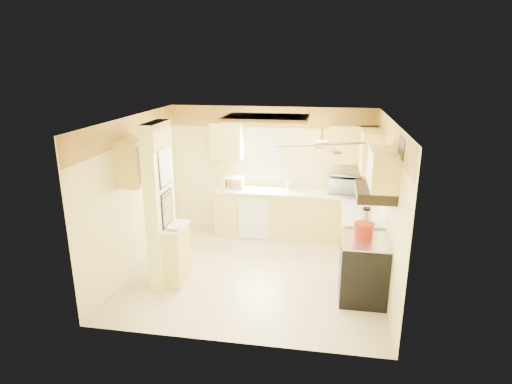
% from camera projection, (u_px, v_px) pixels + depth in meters
% --- Properties ---
extents(floor, '(4.00, 4.00, 0.00)m').
position_uv_depth(floor, '(255.00, 271.00, 7.06)').
color(floor, beige).
rests_on(floor, ground).
extents(ceiling, '(4.00, 4.00, 0.00)m').
position_uv_depth(ceiling, '(255.00, 119.00, 6.33)').
color(ceiling, white).
rests_on(ceiling, wall_back).
extents(wall_back, '(4.00, 0.00, 4.00)m').
position_uv_depth(wall_back, '(271.00, 170.00, 8.49)').
color(wall_back, '#FDEF9A').
rests_on(wall_back, floor).
extents(wall_front, '(4.00, 0.00, 4.00)m').
position_uv_depth(wall_front, '(227.00, 249.00, 4.91)').
color(wall_front, '#FDEF9A').
rests_on(wall_front, floor).
extents(wall_left, '(0.00, 3.80, 3.80)m').
position_uv_depth(wall_left, '(135.00, 193.00, 7.02)').
color(wall_left, '#FDEF9A').
rests_on(wall_left, floor).
extents(wall_right, '(0.00, 3.80, 3.80)m').
position_uv_depth(wall_right, '(387.00, 206.00, 6.38)').
color(wall_right, '#FDEF9A').
rests_on(wall_right, floor).
extents(wallpaper_border, '(4.00, 0.02, 0.40)m').
position_uv_depth(wallpaper_border, '(271.00, 117.00, 8.17)').
color(wallpaper_border, '#FFCA4B').
rests_on(wallpaper_border, wall_back).
extents(partition_column, '(0.20, 0.70, 2.50)m').
position_uv_depth(partition_column, '(160.00, 206.00, 6.39)').
color(partition_column, '#FDEF9A').
rests_on(partition_column, floor).
extents(partition_ledge, '(0.25, 0.55, 0.90)m').
position_uv_depth(partition_ledge, '(177.00, 256.00, 6.59)').
color(partition_ledge, '#DAC56B').
rests_on(partition_ledge, floor).
extents(ledge_top, '(0.28, 0.58, 0.04)m').
position_uv_depth(ledge_top, '(175.00, 227.00, 6.45)').
color(ledge_top, silver).
rests_on(ledge_top, partition_ledge).
extents(lower_cabinets_back, '(3.00, 0.60, 0.90)m').
position_uv_depth(lower_cabinets_back, '(294.00, 215.00, 8.36)').
color(lower_cabinets_back, '#DAC56B').
rests_on(lower_cabinets_back, floor).
extents(lower_cabinets_right, '(0.60, 1.40, 0.90)m').
position_uv_depth(lower_cabinets_right, '(360.00, 239.00, 7.23)').
color(lower_cabinets_right, '#DAC56B').
rests_on(lower_cabinets_right, floor).
extents(countertop_back, '(3.04, 0.64, 0.04)m').
position_uv_depth(countertop_back, '(294.00, 192.00, 8.22)').
color(countertop_back, silver).
rests_on(countertop_back, lower_cabinets_back).
extents(countertop_right, '(0.64, 1.44, 0.04)m').
position_uv_depth(countertop_right, '(361.00, 212.00, 7.09)').
color(countertop_right, silver).
rests_on(countertop_right, lower_cabinets_right).
extents(dishwasher_panel, '(0.58, 0.02, 0.80)m').
position_uv_depth(dishwasher_panel, '(253.00, 219.00, 8.19)').
color(dishwasher_panel, white).
rests_on(dishwasher_panel, lower_cabinets_back).
extents(window, '(0.92, 0.02, 1.02)m').
position_uv_depth(window, '(259.00, 155.00, 8.43)').
color(window, white).
rests_on(window, wall_back).
extents(upper_cab_back_left, '(0.60, 0.35, 0.70)m').
position_uv_depth(upper_cab_back_left, '(227.00, 141.00, 8.29)').
color(upper_cab_back_left, '#DAC56B').
rests_on(upper_cab_back_left, wall_back).
extents(upper_cab_back_right, '(0.90, 0.35, 0.70)m').
position_uv_depth(upper_cab_back_right, '(353.00, 144.00, 7.91)').
color(upper_cab_back_right, '#DAC56B').
rests_on(upper_cab_back_right, wall_back).
extents(upper_cab_right, '(0.35, 1.00, 0.70)m').
position_uv_depth(upper_cab_right, '(371.00, 150.00, 7.41)').
color(upper_cab_right, '#DAC56B').
rests_on(upper_cab_right, wall_right).
extents(upper_cab_left_wall, '(0.35, 0.75, 0.70)m').
position_uv_depth(upper_cab_left_wall, '(136.00, 161.00, 6.58)').
color(upper_cab_left_wall, '#DAC56B').
rests_on(upper_cab_left_wall, wall_left).
extents(upper_cab_over_stove, '(0.35, 0.76, 0.52)m').
position_uv_depth(upper_cab_over_stove, '(383.00, 169.00, 5.69)').
color(upper_cab_over_stove, '#DAC56B').
rests_on(upper_cab_over_stove, wall_right).
extents(stove, '(0.68, 0.77, 0.92)m').
position_uv_depth(stove, '(363.00, 269.00, 6.14)').
color(stove, black).
rests_on(stove, floor).
extents(range_hood, '(0.50, 0.76, 0.14)m').
position_uv_depth(range_hood, '(375.00, 192.00, 5.80)').
color(range_hood, black).
rests_on(range_hood, upper_cab_over_stove).
extents(poster_menu, '(0.02, 0.42, 0.57)m').
position_uv_depth(poster_menu, '(165.00, 167.00, 6.20)').
color(poster_menu, black).
rests_on(poster_menu, partition_column).
extents(poster_nashville, '(0.02, 0.42, 0.57)m').
position_uv_depth(poster_nashville, '(167.00, 209.00, 6.39)').
color(poster_nashville, black).
rests_on(poster_nashville, partition_column).
extents(ceiling_light_panel, '(1.35, 0.95, 0.06)m').
position_uv_depth(ceiling_light_panel, '(266.00, 118.00, 6.80)').
color(ceiling_light_panel, brown).
rests_on(ceiling_light_panel, ceiling).
extents(ceiling_fan, '(1.15, 1.15, 0.26)m').
position_uv_depth(ceiling_fan, '(321.00, 144.00, 5.58)').
color(ceiling_fan, gold).
rests_on(ceiling_fan, ceiling).
extents(vent_grate, '(0.02, 0.40, 0.25)m').
position_uv_depth(vent_grate, '(402.00, 148.00, 5.23)').
color(vent_grate, black).
rests_on(vent_grate, wall_right).
extents(microwave, '(0.62, 0.47, 0.32)m').
position_uv_depth(microwave, '(345.00, 185.00, 8.03)').
color(microwave, white).
rests_on(microwave, countertop_back).
extents(bowl, '(0.25, 0.25, 0.05)m').
position_uv_depth(bowl, '(175.00, 228.00, 6.32)').
color(bowl, white).
rests_on(bowl, ledge_top).
extents(dutch_oven, '(0.29, 0.29, 0.19)m').
position_uv_depth(dutch_oven, '(364.00, 230.00, 6.10)').
color(dutch_oven, '#A3180F').
rests_on(dutch_oven, stove).
extents(kettle, '(0.16, 0.16, 0.25)m').
position_uv_depth(kettle, '(366.00, 216.00, 6.54)').
color(kettle, silver).
rests_on(kettle, countertop_right).
extents(dish_rack, '(0.38, 0.28, 0.22)m').
position_uv_depth(dish_rack, '(234.00, 184.00, 8.39)').
color(dish_rack, tan).
rests_on(dish_rack, countertop_back).
extents(utensil_crock, '(0.11, 0.11, 0.22)m').
position_uv_depth(utensil_crock, '(289.00, 185.00, 8.30)').
color(utensil_crock, white).
rests_on(utensil_crock, countertop_back).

